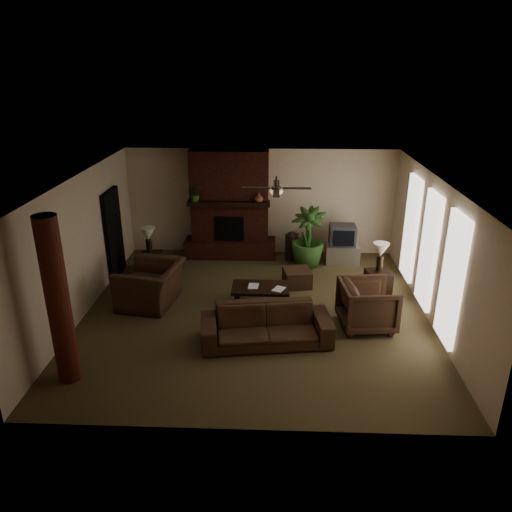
{
  "coord_description": "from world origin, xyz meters",
  "views": [
    {
      "loc": [
        0.38,
        -9.03,
        4.87
      ],
      "look_at": [
        0.0,
        0.4,
        1.1
      ],
      "focal_mm": 34.38,
      "sensor_mm": 36.0,
      "label": 1
    }
  ],
  "objects_px": {
    "coffee_table": "(260,289)",
    "side_table_right": "(378,283)",
    "armchair_left": "(150,278)",
    "lamp_left": "(148,236)",
    "floor_vase": "(292,244)",
    "side_table_left": "(152,264)",
    "lamp_right": "(381,252)",
    "log_column": "(58,302)",
    "floor_plant": "(307,250)",
    "sofa": "(266,320)",
    "ottoman": "(297,278)",
    "armchair_right": "(368,303)",
    "tv_stand": "(342,254)"
  },
  "relations": [
    {
      "from": "coffee_table",
      "to": "side_table_right",
      "type": "distance_m",
      "value": 2.67
    },
    {
      "from": "lamp_right",
      "to": "lamp_left",
      "type": "bearing_deg",
      "value": 170.97
    },
    {
      "from": "coffee_table",
      "to": "lamp_left",
      "type": "bearing_deg",
      "value": 150.88
    },
    {
      "from": "coffee_table",
      "to": "lamp_right",
      "type": "xyz_separation_m",
      "value": [
        2.6,
        0.67,
        0.63
      ]
    },
    {
      "from": "lamp_right",
      "to": "side_table_left",
      "type": "bearing_deg",
      "value": 170.97
    },
    {
      "from": "armchair_left",
      "to": "ottoman",
      "type": "bearing_deg",
      "value": 117.16
    },
    {
      "from": "sofa",
      "to": "floor_plant",
      "type": "distance_m",
      "value": 3.84
    },
    {
      "from": "armchair_right",
      "to": "ottoman",
      "type": "height_order",
      "value": "armchair_right"
    },
    {
      "from": "armchair_left",
      "to": "floor_plant",
      "type": "relative_size",
      "value": 0.89
    },
    {
      "from": "floor_vase",
      "to": "lamp_left",
      "type": "height_order",
      "value": "lamp_left"
    },
    {
      "from": "armchair_right",
      "to": "floor_plant",
      "type": "bearing_deg",
      "value": 11.55
    },
    {
      "from": "lamp_left",
      "to": "floor_plant",
      "type": "bearing_deg",
      "value": 10.57
    },
    {
      "from": "armchair_right",
      "to": "side_table_left",
      "type": "relative_size",
      "value": 1.88
    },
    {
      "from": "floor_vase",
      "to": "sofa",
      "type": "bearing_deg",
      "value": -98.03
    },
    {
      "from": "floor_plant",
      "to": "lamp_left",
      "type": "height_order",
      "value": "lamp_left"
    },
    {
      "from": "log_column",
      "to": "floor_vase",
      "type": "distance_m",
      "value": 6.63
    },
    {
      "from": "side_table_left",
      "to": "lamp_right",
      "type": "distance_m",
      "value": 5.4
    },
    {
      "from": "log_column",
      "to": "lamp_left",
      "type": "distance_m",
      "value": 4.28
    },
    {
      "from": "lamp_left",
      "to": "side_table_right",
      "type": "height_order",
      "value": "lamp_left"
    },
    {
      "from": "side_table_right",
      "to": "lamp_right",
      "type": "bearing_deg",
      "value": 78.65
    },
    {
      "from": "tv_stand",
      "to": "lamp_right",
      "type": "xyz_separation_m",
      "value": [
        0.57,
        -1.77,
        0.75
      ]
    },
    {
      "from": "armchair_left",
      "to": "floor_vase",
      "type": "bearing_deg",
      "value": 139.96
    },
    {
      "from": "tv_stand",
      "to": "floor_plant",
      "type": "relative_size",
      "value": 0.56
    },
    {
      "from": "side_table_left",
      "to": "coffee_table",
      "type": "bearing_deg",
      "value": -29.42
    },
    {
      "from": "side_table_left",
      "to": "sofa",
      "type": "bearing_deg",
      "value": -46.56
    },
    {
      "from": "coffee_table",
      "to": "tv_stand",
      "type": "distance_m",
      "value": 3.18
    },
    {
      "from": "coffee_table",
      "to": "ottoman",
      "type": "height_order",
      "value": "coffee_table"
    },
    {
      "from": "sofa",
      "to": "lamp_left",
      "type": "relative_size",
      "value": 3.67
    },
    {
      "from": "armchair_left",
      "to": "lamp_left",
      "type": "bearing_deg",
      "value": -156.37
    },
    {
      "from": "ottoman",
      "to": "side_table_right",
      "type": "bearing_deg",
      "value": -11.88
    },
    {
      "from": "sofa",
      "to": "side_table_right",
      "type": "height_order",
      "value": "sofa"
    },
    {
      "from": "coffee_table",
      "to": "lamp_left",
      "type": "height_order",
      "value": "lamp_left"
    },
    {
      "from": "log_column",
      "to": "side_table_right",
      "type": "bearing_deg",
      "value": 30.82
    },
    {
      "from": "armchair_right",
      "to": "side_table_right",
      "type": "relative_size",
      "value": 1.88
    },
    {
      "from": "side_table_left",
      "to": "side_table_right",
      "type": "relative_size",
      "value": 1.0
    },
    {
      "from": "log_column",
      "to": "lamp_right",
      "type": "xyz_separation_m",
      "value": [
        5.65,
        3.4,
        -0.4
      ]
    },
    {
      "from": "side_table_left",
      "to": "side_table_right",
      "type": "height_order",
      "value": "same"
    },
    {
      "from": "armchair_left",
      "to": "lamp_left",
      "type": "relative_size",
      "value": 2.08
    },
    {
      "from": "lamp_left",
      "to": "lamp_right",
      "type": "relative_size",
      "value": 1.0
    },
    {
      "from": "sofa",
      "to": "armchair_left",
      "type": "distance_m",
      "value": 2.9
    },
    {
      "from": "armchair_right",
      "to": "coffee_table",
      "type": "distance_m",
      "value": 2.27
    },
    {
      "from": "floor_vase",
      "to": "lamp_left",
      "type": "xyz_separation_m",
      "value": [
        -3.46,
        -1.11,
        0.57
      ]
    },
    {
      "from": "coffee_table",
      "to": "floor_vase",
      "type": "height_order",
      "value": "floor_vase"
    },
    {
      "from": "armchair_left",
      "to": "floor_vase",
      "type": "height_order",
      "value": "armchair_left"
    },
    {
      "from": "coffee_table",
      "to": "side_table_right",
      "type": "bearing_deg",
      "value": 13.68
    },
    {
      "from": "floor_vase",
      "to": "side_table_right",
      "type": "relative_size",
      "value": 1.4
    },
    {
      "from": "side_table_left",
      "to": "log_column",
      "type": "bearing_deg",
      "value": -94.96
    },
    {
      "from": "sofa",
      "to": "coffee_table",
      "type": "bearing_deg",
      "value": 88.03
    },
    {
      "from": "armchair_right",
      "to": "lamp_right",
      "type": "xyz_separation_m",
      "value": [
        0.5,
        1.51,
        0.48
      ]
    },
    {
      "from": "log_column",
      "to": "floor_vase",
      "type": "height_order",
      "value": "log_column"
    }
  ]
}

